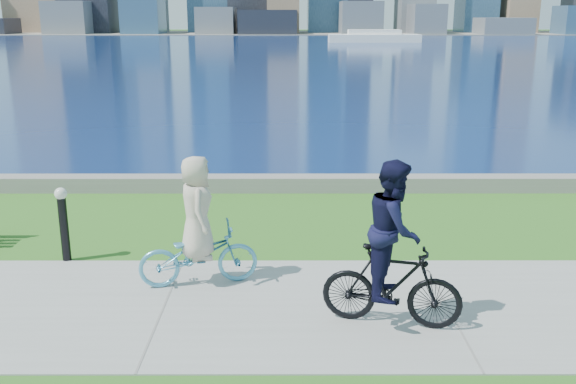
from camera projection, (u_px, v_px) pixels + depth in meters
name	position (u px, v px, depth m)	size (l,w,h in m)	color
ground	(164.00, 308.00, 9.03)	(320.00, 320.00, 0.00)	#285F19
concrete_path	(164.00, 307.00, 9.03)	(80.00, 3.50, 0.02)	gray
seawall	(213.00, 183.00, 14.95)	(90.00, 0.50, 0.35)	slate
bay_water	(273.00, 47.00, 78.37)	(320.00, 131.00, 0.01)	#0C2252
far_shore	(279.00, 33.00, 134.21)	(320.00, 30.00, 0.12)	gray
ferry_far	(374.00, 37.00, 91.16)	(12.91, 3.69, 1.75)	white
bollard_lamp	(63.00, 219.00, 10.56)	(0.21, 0.21, 1.27)	black
cyclist_woman	(198.00, 238.00, 9.60)	(0.99, 1.89, 1.99)	#4F9EC1
cyclist_man	(393.00, 258.00, 8.28)	(0.96, 1.90, 2.23)	black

